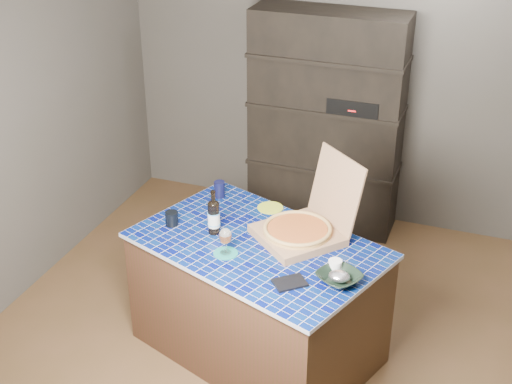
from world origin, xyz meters
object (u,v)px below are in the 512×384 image
at_px(pizza_box, 302,228).
at_px(dvd_case, 290,283).
at_px(mead_bottle, 214,217).
at_px(kitchen_island, 258,298).
at_px(bowl, 339,278).
at_px(wine_glass, 225,236).

distance_m(pizza_box, dvd_case, 0.50).
relative_size(pizza_box, mead_bottle, 2.43).
relative_size(kitchen_island, dvd_case, 9.64).
distance_m(kitchen_island, mead_bottle, 0.59).
relative_size(dvd_case, bowl, 0.76).
bearing_deg(mead_bottle, bowl, -16.22).
height_order(kitchen_island, mead_bottle, mead_bottle).
height_order(pizza_box, wine_glass, pizza_box).
bearing_deg(dvd_case, mead_bottle, -161.89).
bearing_deg(pizza_box, kitchen_island, -104.50).
bearing_deg(pizza_box, mead_bottle, -125.33).
distance_m(kitchen_island, dvd_case, 0.61).
distance_m(mead_bottle, wine_glass, 0.25).
bearing_deg(pizza_box, bowl, -7.95).
distance_m(kitchen_island, wine_glass, 0.56).
distance_m(wine_glass, bowl, 0.70).
xyz_separation_m(pizza_box, bowl, (0.33, -0.38, -0.04)).
bearing_deg(kitchen_island, bowl, -1.44).
xyz_separation_m(kitchen_island, bowl, (0.56, -0.22, 0.43)).
xyz_separation_m(kitchen_island, wine_glass, (-0.14, -0.17, 0.52)).
height_order(kitchen_island, dvd_case, dvd_case).
relative_size(mead_bottle, dvd_case, 1.65).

